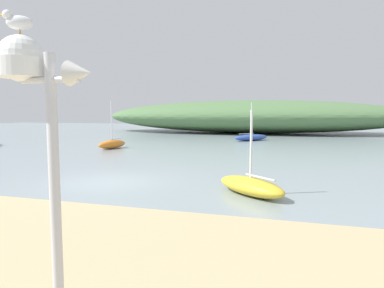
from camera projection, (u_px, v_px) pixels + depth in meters
The scene contains 7 objects.
ground_plane at pixel (109, 182), 12.87m from camera, with size 120.00×120.00×0.00m, color gray.
distant_hill at pixel (250, 117), 43.49m from camera, with size 38.95×13.15×4.15m, color #517547.
mast_structure at pixel (32, 85), 3.70m from camera, with size 1.15×0.55×3.29m.
seagull_on_radar at pixel (18, 21), 3.67m from camera, with size 0.36×0.24×0.26m.
sailboat_by_sandbar at pixel (250, 186), 10.88m from camera, with size 2.76×2.58×2.73m.
sailboat_west_reach at pixel (112, 144), 24.63m from camera, with size 1.43×2.68×3.48m.
sailboat_far_right at pixel (251, 137), 31.53m from camera, with size 3.38×3.61×3.53m.
Camera 1 is at (6.60, -11.28, 2.65)m, focal length 31.72 mm.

